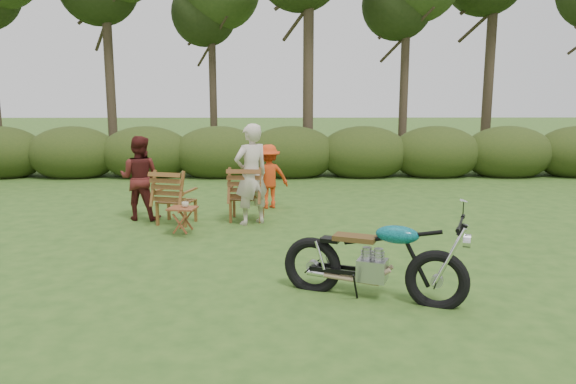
{
  "coord_description": "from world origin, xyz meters",
  "views": [
    {
      "loc": [
        -0.27,
        -6.39,
        2.42
      ],
      "look_at": [
        -0.17,
        1.74,
        0.9
      ],
      "focal_mm": 35.0,
      "sensor_mm": 36.0,
      "label": 1
    }
  ],
  "objects_px": {
    "adult_b": "(142,219)",
    "child": "(269,208)",
    "side_table": "(183,221)",
    "lawn_chair_right": "(247,220)",
    "lawn_chair_left": "(177,223)",
    "adult_a": "(252,224)",
    "motorcycle": "(371,297)",
    "cup": "(185,204)"
  },
  "relations": [
    {
      "from": "adult_b",
      "to": "child",
      "type": "bearing_deg",
      "value": -149.19
    },
    {
      "from": "side_table",
      "to": "child",
      "type": "height_order",
      "value": "child"
    },
    {
      "from": "lawn_chair_right",
      "to": "adult_b",
      "type": "distance_m",
      "value": 1.98
    },
    {
      "from": "lawn_chair_left",
      "to": "adult_a",
      "type": "relative_size",
      "value": 0.55
    },
    {
      "from": "motorcycle",
      "to": "adult_b",
      "type": "bearing_deg",
      "value": 154.55
    },
    {
      "from": "motorcycle",
      "to": "adult_a",
      "type": "bearing_deg",
      "value": 135.86
    },
    {
      "from": "lawn_chair_right",
      "to": "adult_a",
      "type": "xyz_separation_m",
      "value": [
        0.1,
        -0.3,
        0.0
      ]
    },
    {
      "from": "child",
      "to": "adult_b",
      "type": "bearing_deg",
      "value": 3.43
    },
    {
      "from": "lawn_chair_right",
      "to": "cup",
      "type": "distance_m",
      "value": 1.52
    },
    {
      "from": "lawn_chair_left",
      "to": "adult_a",
      "type": "bearing_deg",
      "value": -167.05
    },
    {
      "from": "motorcycle",
      "to": "lawn_chair_right",
      "type": "relative_size",
      "value": 2.05
    },
    {
      "from": "lawn_chair_right",
      "to": "lawn_chair_left",
      "type": "bearing_deg",
      "value": 14.71
    },
    {
      "from": "lawn_chair_right",
      "to": "lawn_chair_left",
      "type": "xyz_separation_m",
      "value": [
        -1.25,
        -0.25,
        0.0
      ]
    },
    {
      "from": "motorcycle",
      "to": "child",
      "type": "relative_size",
      "value": 1.59
    },
    {
      "from": "motorcycle",
      "to": "adult_b",
      "type": "distance_m",
      "value": 5.44
    },
    {
      "from": "adult_b",
      "to": "child",
      "type": "xyz_separation_m",
      "value": [
        2.36,
        0.98,
        0.0
      ]
    },
    {
      "from": "lawn_chair_right",
      "to": "child",
      "type": "distance_m",
      "value": 1.15
    },
    {
      "from": "lawn_chair_right",
      "to": "adult_a",
      "type": "bearing_deg",
      "value": 112.04
    },
    {
      "from": "adult_b",
      "to": "lawn_chair_left",
      "type": "bearing_deg",
      "value": 162.46
    },
    {
      "from": "lawn_chair_left",
      "to": "lawn_chair_right",
      "type": "bearing_deg",
      "value": -153.75
    },
    {
      "from": "lawn_chair_right",
      "to": "cup",
      "type": "xyz_separation_m",
      "value": [
        -0.95,
        -1.06,
        0.52
      ]
    },
    {
      "from": "cup",
      "to": "child",
      "type": "height_order",
      "value": "child"
    },
    {
      "from": "motorcycle",
      "to": "cup",
      "type": "height_order",
      "value": "motorcycle"
    },
    {
      "from": "side_table",
      "to": "motorcycle",
      "type": "bearing_deg",
      "value": -46.45
    },
    {
      "from": "side_table",
      "to": "adult_a",
      "type": "bearing_deg",
      "value": 35.74
    },
    {
      "from": "cup",
      "to": "child",
      "type": "relative_size",
      "value": 0.09
    },
    {
      "from": "lawn_chair_left",
      "to": "adult_b",
      "type": "bearing_deg",
      "value": -10.76
    },
    {
      "from": "side_table",
      "to": "adult_a",
      "type": "xyz_separation_m",
      "value": [
        1.1,
        0.79,
        -0.24
      ]
    },
    {
      "from": "side_table",
      "to": "cup",
      "type": "height_order",
      "value": "cup"
    },
    {
      "from": "lawn_chair_left",
      "to": "cup",
      "type": "distance_m",
      "value": 1.0
    },
    {
      "from": "motorcycle",
      "to": "adult_a",
      "type": "distance_m",
      "value": 3.95
    },
    {
      "from": "motorcycle",
      "to": "lawn_chair_right",
      "type": "bearing_deg",
      "value": 135.49
    },
    {
      "from": "adult_b",
      "to": "side_table",
      "type": "bearing_deg",
      "value": 137.79
    },
    {
      "from": "lawn_chair_right",
      "to": "cup",
      "type": "bearing_deg",
      "value": 51.28
    },
    {
      "from": "cup",
      "to": "adult_a",
      "type": "distance_m",
      "value": 1.4
    },
    {
      "from": "adult_a",
      "to": "adult_b",
      "type": "xyz_separation_m",
      "value": [
        -2.08,
        0.4,
        0.0
      ]
    },
    {
      "from": "lawn_chair_right",
      "to": "adult_a",
      "type": "distance_m",
      "value": 0.31
    },
    {
      "from": "cup",
      "to": "adult_b",
      "type": "distance_m",
      "value": 1.63
    },
    {
      "from": "lawn_chair_right",
      "to": "child",
      "type": "relative_size",
      "value": 0.78
    },
    {
      "from": "motorcycle",
      "to": "lawn_chair_right",
      "type": "height_order",
      "value": "motorcycle"
    },
    {
      "from": "side_table",
      "to": "child",
      "type": "relative_size",
      "value": 0.37
    },
    {
      "from": "adult_a",
      "to": "adult_b",
      "type": "bearing_deg",
      "value": -44.21
    }
  ]
}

